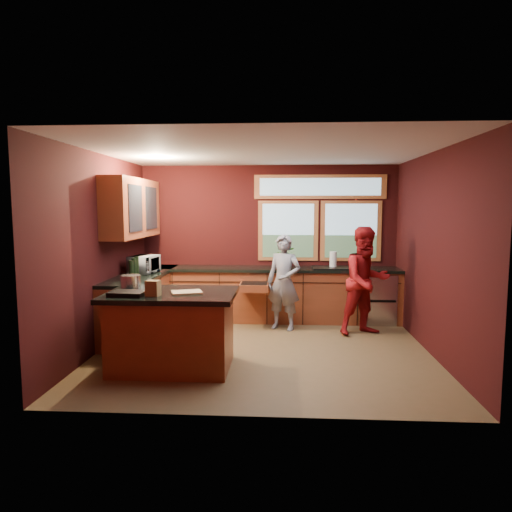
# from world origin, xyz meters

# --- Properties ---
(floor) EXTENTS (4.50, 4.50, 0.00)m
(floor) POSITION_xyz_m (0.00, 0.00, 0.00)
(floor) COLOR brown
(floor) RESTS_ON ground
(room_shell) EXTENTS (4.52, 4.02, 2.71)m
(room_shell) POSITION_xyz_m (-0.60, 0.32, 1.80)
(room_shell) COLOR black
(room_shell) RESTS_ON ground
(back_counter) EXTENTS (4.50, 0.64, 0.93)m
(back_counter) POSITION_xyz_m (0.20, 1.70, 0.46)
(back_counter) COLOR brown
(back_counter) RESTS_ON floor
(left_counter) EXTENTS (0.64, 2.30, 0.93)m
(left_counter) POSITION_xyz_m (-1.95, 0.85, 0.47)
(left_counter) COLOR brown
(left_counter) RESTS_ON floor
(island) EXTENTS (1.55, 1.05, 0.95)m
(island) POSITION_xyz_m (-1.08, -0.75, 0.48)
(island) COLOR brown
(island) RESTS_ON floor
(person_grey) EXTENTS (0.66, 0.55, 1.54)m
(person_grey) POSITION_xyz_m (0.28, 1.13, 0.77)
(person_grey) COLOR slate
(person_grey) RESTS_ON floor
(person_red) EXTENTS (0.99, 0.90, 1.67)m
(person_red) POSITION_xyz_m (1.54, 0.92, 0.84)
(person_red) COLOR maroon
(person_red) RESTS_ON floor
(microwave) EXTENTS (0.42, 0.55, 0.28)m
(microwave) POSITION_xyz_m (-1.92, 0.89, 1.07)
(microwave) COLOR #999999
(microwave) RESTS_ON left_counter
(potted_plant) EXTENTS (0.32, 0.27, 0.35)m
(potted_plant) POSITION_xyz_m (0.32, 1.75, 1.11)
(potted_plant) COLOR #999999
(potted_plant) RESTS_ON back_counter
(paper_towel) EXTENTS (0.12, 0.12, 0.28)m
(paper_towel) POSITION_xyz_m (1.12, 1.70, 1.07)
(paper_towel) COLOR silver
(paper_towel) RESTS_ON back_counter
(cutting_board) EXTENTS (0.41, 0.35, 0.02)m
(cutting_board) POSITION_xyz_m (-0.88, -0.80, 0.95)
(cutting_board) COLOR tan
(cutting_board) RESTS_ON island
(stock_pot) EXTENTS (0.24, 0.24, 0.18)m
(stock_pot) POSITION_xyz_m (-1.63, -0.60, 1.03)
(stock_pot) COLOR silver
(stock_pot) RESTS_ON island
(paper_bag) EXTENTS (0.17, 0.14, 0.18)m
(paper_bag) POSITION_xyz_m (-1.23, -1.00, 1.03)
(paper_bag) COLOR brown
(paper_bag) RESTS_ON island
(black_tray) EXTENTS (0.42, 0.31, 0.05)m
(black_tray) POSITION_xyz_m (-1.53, -1.00, 0.97)
(black_tray) COLOR black
(black_tray) RESTS_ON island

